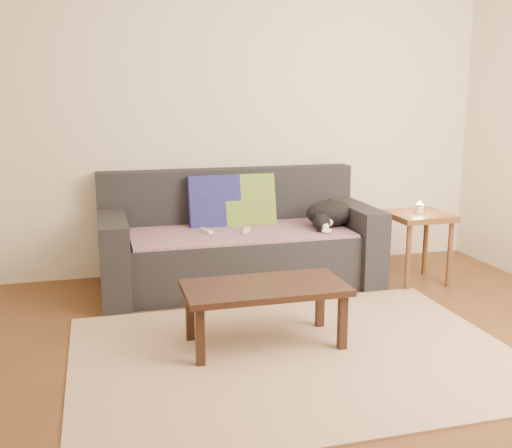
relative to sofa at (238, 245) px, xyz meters
name	(u,v)px	position (x,y,z in m)	size (l,w,h in m)	color
ground	(304,368)	(0.00, -1.57, -0.31)	(4.50, 4.50, 0.00)	brown
back_wall	(225,115)	(0.00, 0.43, 0.99)	(4.50, 0.04, 2.60)	beige
sofa	(238,245)	(0.00, 0.00, 0.00)	(2.10, 0.94, 0.87)	#232328
throw_blanket	(240,232)	(0.00, -0.09, 0.12)	(1.66, 0.74, 0.02)	#422C53
cushion_navy	(214,202)	(-0.15, 0.17, 0.32)	(0.41, 0.10, 0.41)	#111047
cushion_green	(249,200)	(0.14, 0.17, 0.32)	(0.41, 0.10, 0.41)	#0B4730
cat	(330,214)	(0.72, -0.12, 0.23)	(0.48, 0.45, 0.21)	black
wii_remote_a	(206,231)	(-0.26, -0.09, 0.15)	(0.15, 0.04, 0.03)	white
wii_remote_b	(247,230)	(0.04, -0.15, 0.15)	(0.15, 0.04, 0.03)	white
side_table	(419,225)	(1.37, -0.35, 0.15)	(0.45, 0.45, 0.56)	brown
candle	(420,208)	(1.37, -0.35, 0.29)	(0.06, 0.06, 0.09)	beige
rug	(295,355)	(0.00, -1.42, -0.30)	(2.50, 1.80, 0.01)	tan
coffee_table	(265,293)	(-0.13, -1.23, 0.02)	(0.95, 0.47, 0.38)	#311D13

